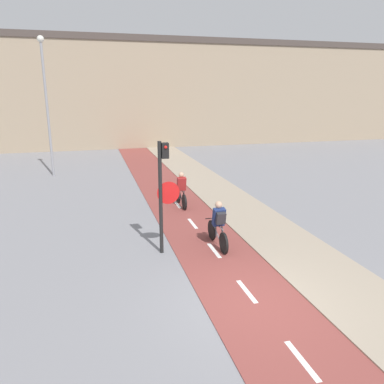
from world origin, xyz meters
name	(u,v)px	position (x,y,z in m)	size (l,w,h in m)	color
ground_plane	(255,303)	(0.00, 0.00, 0.00)	(120.00, 120.00, 0.00)	gray
bike_lane	(255,302)	(0.00, 0.00, 0.01)	(2.39, 60.00, 0.02)	brown
sidewalk_strip	(345,288)	(2.40, 0.00, 0.03)	(2.40, 60.00, 0.05)	gray
building_row_background	(127,93)	(0.00, 27.51, 4.58)	(60.00, 5.20, 9.14)	gray
traffic_light_pole	(163,186)	(-1.48, 3.32, 2.07)	(0.67, 0.25, 3.37)	black
street_lamp_far	(46,94)	(-5.61, 15.51, 4.57)	(0.36, 0.36, 7.58)	gray
cyclist_near	(218,225)	(0.22, 3.28, 0.71)	(0.46, 1.80, 1.48)	black
cyclist_far	(181,191)	(0.13, 7.78, 0.67)	(0.46, 1.76, 1.48)	black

